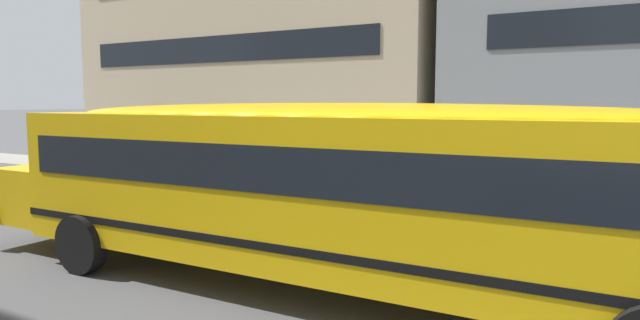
{
  "coord_description": "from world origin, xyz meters",
  "views": [
    {
      "loc": [
        6.33,
        -8.86,
        2.91
      ],
      "look_at": [
        1.75,
        -0.81,
        1.93
      ],
      "focal_mm": 30.94,
      "sensor_mm": 36.0,
      "label": 1
    }
  ],
  "objects": [
    {
      "name": "ground_plane",
      "position": [
        0.0,
        0.0,
        0.0
      ],
      "size": [
        400.0,
        400.0,
        0.0
      ],
      "primitive_type": "plane",
      "color": "#4C4C4F"
    },
    {
      "name": "sidewalk_far",
      "position": [
        0.0,
        7.86,
        0.01
      ],
      "size": [
        120.0,
        3.0,
        0.01
      ],
      "primitive_type": "cube",
      "color": "gray",
      "rests_on": "ground_plane"
    },
    {
      "name": "lane_centreline",
      "position": [
        0.0,
        0.0,
        0.0
      ],
      "size": [
        110.0,
        0.16,
        0.01
      ],
      "primitive_type": "cube",
      "color": "silver",
      "rests_on": "ground_plane"
    },
    {
      "name": "school_bus",
      "position": [
        2.21,
        -1.62,
        1.72
      ],
      "size": [
        12.98,
        3.07,
        2.9
      ],
      "rotation": [
        0.0,
        0.0,
        3.15
      ],
      "color": "yellow",
      "rests_on": "ground_plane"
    },
    {
      "name": "parked_car_dark_blue_by_entrance",
      "position": [
        -12.26,
        5.16,
        0.84
      ],
      "size": [
        3.99,
        2.07,
        1.64
      ],
      "rotation": [
        0.0,
        0.0,
        0.06
      ],
      "color": "navy",
      "rests_on": "ground_plane"
    }
  ]
}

